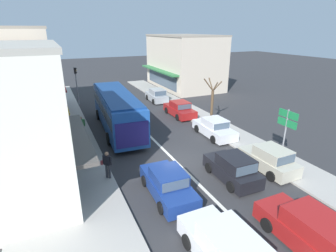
% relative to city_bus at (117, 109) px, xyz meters
% --- Properties ---
extents(ground_plane, '(140.00, 140.00, 0.00)m').
position_rel_city_bus_xyz_m(ground_plane, '(1.96, -7.44, -1.88)').
color(ground_plane, '#2D2D30').
extents(lane_centre_line, '(0.20, 28.00, 0.01)m').
position_rel_city_bus_xyz_m(lane_centre_line, '(1.96, -3.44, -1.88)').
color(lane_centre_line, silver).
rests_on(lane_centre_line, ground).
extents(sidewalk_left, '(5.20, 44.00, 0.14)m').
position_rel_city_bus_xyz_m(sidewalk_left, '(-4.84, -1.44, -1.81)').
color(sidewalk_left, '#A39E96').
rests_on(sidewalk_left, ground).
extents(kerb_right, '(2.80, 44.00, 0.12)m').
position_rel_city_bus_xyz_m(kerb_right, '(8.16, -1.44, -1.82)').
color(kerb_right, '#A39E96').
rests_on(kerb_right, ground).
extents(shopfront_mid_block, '(7.80, 7.05, 7.21)m').
position_rel_city_bus_xyz_m(shopfront_mid_block, '(-8.22, 0.49, 1.72)').
color(shopfront_mid_block, '#B2A38E').
rests_on(shopfront_mid_block, ground).
extents(shopfront_far_end, '(8.58, 7.43, 8.42)m').
position_rel_city_bus_xyz_m(shopfront_far_end, '(-8.22, 8.08, 2.32)').
color(shopfront_far_end, beige).
rests_on(shopfront_far_end, ground).
extents(building_right_far, '(8.18, 12.16, 7.44)m').
position_rel_city_bus_xyz_m(building_right_far, '(13.44, 13.56, 1.84)').
color(building_right_far, beige).
rests_on(building_right_far, ground).
extents(city_bus, '(3.19, 10.98, 3.23)m').
position_rel_city_bus_xyz_m(city_bus, '(0.00, 0.00, 0.00)').
color(city_bus, '#1E4C99').
rests_on(city_bus, ground).
extents(sedan_adjacent_lane_trail, '(1.99, 4.25, 1.47)m').
position_rel_city_bus_xyz_m(sedan_adjacent_lane_trail, '(-0.03, -10.48, -1.22)').
color(sedan_adjacent_lane_trail, navy).
rests_on(sedan_adjacent_lane_trail, ground).
extents(hatchback_adjacent_lane_lead, '(1.89, 3.74, 1.54)m').
position_rel_city_bus_xyz_m(hatchback_adjacent_lane_lead, '(3.97, -10.61, -1.17)').
color(hatchback_adjacent_lane_lead, black).
rests_on(hatchback_adjacent_lane_lead, ground).
extents(wagon_behind_bus_mid, '(1.96, 4.51, 1.58)m').
position_rel_city_bus_xyz_m(wagon_behind_bus_mid, '(3.64, -16.06, -1.14)').
color(wagon_behind_bus_mid, maroon).
rests_on(wagon_behind_bus_mid, ground).
extents(parked_hatchback_kerb_front, '(1.87, 3.73, 1.54)m').
position_rel_city_bus_xyz_m(parked_hatchback_kerb_front, '(6.67, -10.64, -1.17)').
color(parked_hatchback_kerb_front, '#B7B29E').
rests_on(parked_hatchback_kerb_front, ground).
extents(parked_sedan_kerb_second, '(1.96, 4.23, 1.47)m').
position_rel_city_bus_xyz_m(parked_sedan_kerb_second, '(6.73, -4.64, -1.22)').
color(parked_sedan_kerb_second, silver).
rests_on(parked_sedan_kerb_second, ground).
extents(parked_sedan_kerb_third, '(1.91, 4.21, 1.47)m').
position_rel_city_bus_xyz_m(parked_sedan_kerb_third, '(6.58, 1.25, -1.22)').
color(parked_sedan_kerb_third, maroon).
rests_on(parked_sedan_kerb_third, ground).
extents(parked_hatchback_kerb_rear, '(1.87, 3.73, 1.54)m').
position_rel_city_bus_xyz_m(parked_hatchback_kerb_rear, '(6.60, 7.32, -1.17)').
color(parked_hatchback_kerb_rear, '#9EA3A8').
rests_on(parked_hatchback_kerb_rear, ground).
extents(traffic_light_downstreet, '(0.33, 0.24, 4.20)m').
position_rel_city_bus_xyz_m(traffic_light_downstreet, '(-2.09, 9.88, 0.97)').
color(traffic_light_downstreet, gray).
rests_on(traffic_light_downstreet, ground).
extents(directional_road_sign, '(0.10, 1.40, 3.60)m').
position_rel_city_bus_xyz_m(directional_road_sign, '(8.09, -10.30, 0.82)').
color(directional_road_sign, gray).
rests_on(directional_road_sign, ground).
extents(street_tree_right, '(1.92, 1.44, 4.21)m').
position_rel_city_bus_xyz_m(street_tree_right, '(8.17, -1.99, 0.08)').
color(street_tree_right, brown).
rests_on(street_tree_right, ground).
extents(pedestrian_with_handbag_near, '(0.65, 0.32, 1.63)m').
position_rel_city_bus_xyz_m(pedestrian_with_handbag_near, '(-3.04, -0.67, -0.81)').
color(pedestrian_with_handbag_near, '#333338').
rests_on(pedestrian_with_handbag_near, sidewalk_left).
extents(pedestrian_browsing_midblock, '(0.58, 0.53, 1.63)m').
position_rel_city_bus_xyz_m(pedestrian_browsing_midblock, '(-2.53, -7.71, -0.81)').
color(pedestrian_browsing_midblock, '#333338').
rests_on(pedestrian_browsing_midblock, sidewalk_left).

